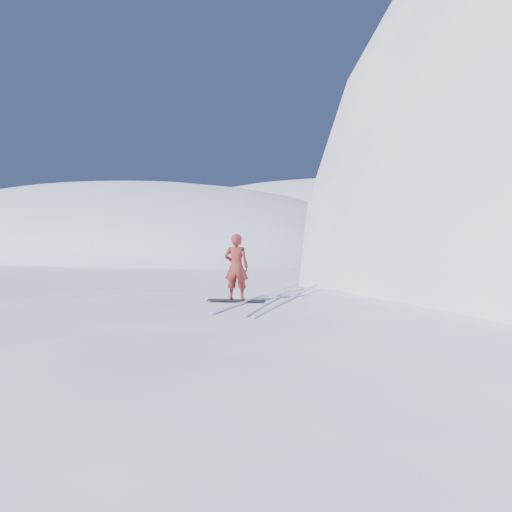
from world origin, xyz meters
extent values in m
plane|color=white|center=(0.00, 0.00, 0.00)|extent=(400.00, 400.00, 0.00)
ellipsoid|color=white|center=(1.00, 3.00, 0.00)|extent=(36.00, 28.00, 4.80)
ellipsoid|color=white|center=(-70.00, 60.00, 0.00)|extent=(120.00, 70.00, 28.00)
ellipsoid|color=white|center=(-40.00, 110.00, 0.00)|extent=(140.00, 90.00, 36.00)
ellipsoid|color=white|center=(-2.00, 6.00, 0.00)|extent=(7.00, 6.30, 1.00)
cube|color=black|center=(-1.63, 3.46, 2.41)|extent=(1.50, 0.77, 0.02)
imported|color=maroon|center=(-1.63, 3.46, 3.27)|extent=(0.72, 0.59, 1.69)
ellipsoid|color=white|center=(-43.19, 35.23, 0.00)|extent=(10.76, 8.61, 7.53)
cube|color=silver|center=(-1.48, 4.65, 2.42)|extent=(0.78, 5.96, 0.04)
cube|color=silver|center=(-1.04, 4.65, 2.42)|extent=(1.51, 5.84, 0.04)
cube|color=silver|center=(-0.63, 4.65, 2.42)|extent=(1.11, 5.92, 0.04)
camera|label=1|loc=(4.56, -6.28, 4.15)|focal=32.00mm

